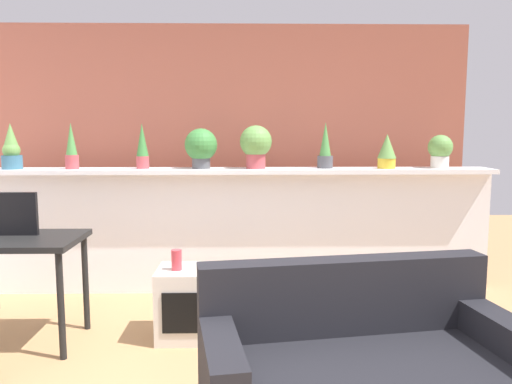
% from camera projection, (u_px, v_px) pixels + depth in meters
% --- Properties ---
extents(divider_wall, '(4.68, 0.16, 1.09)m').
position_uv_depth(divider_wall, '(231.00, 232.00, 4.60)').
color(divider_wall, white).
rests_on(divider_wall, ground).
extents(plant_shelf, '(4.68, 0.36, 0.04)m').
position_uv_depth(plant_shelf, '(230.00, 171.00, 4.49)').
color(plant_shelf, white).
rests_on(plant_shelf, divider_wall).
extents(brick_wall_behind, '(4.68, 0.10, 2.50)m').
position_uv_depth(brick_wall_behind, '(232.00, 152.00, 5.11)').
color(brick_wall_behind, '#9E5442').
rests_on(brick_wall_behind, ground).
extents(potted_plant_0, '(0.17, 0.17, 0.40)m').
position_uv_depth(potted_plant_0, '(11.00, 150.00, 4.41)').
color(potted_plant_0, '#386B84').
rests_on(potted_plant_0, plant_shelf).
extents(potted_plant_1, '(0.12, 0.12, 0.41)m').
position_uv_depth(potted_plant_1, '(71.00, 148.00, 4.42)').
color(potted_plant_1, '#B7474C').
rests_on(potted_plant_1, plant_shelf).
extents(potted_plant_2, '(0.11, 0.11, 0.40)m').
position_uv_depth(potted_plant_2, '(142.00, 146.00, 4.46)').
color(potted_plant_2, '#B7474C').
rests_on(potted_plant_2, plant_shelf).
extents(potted_plant_3, '(0.29, 0.29, 0.36)m').
position_uv_depth(potted_plant_3, '(201.00, 147.00, 4.47)').
color(potted_plant_3, '#4C4C51').
rests_on(potted_plant_3, plant_shelf).
extents(potted_plant_4, '(0.28, 0.28, 0.38)m').
position_uv_depth(potted_plant_4, '(256.00, 144.00, 4.47)').
color(potted_plant_4, '#B7474C').
rests_on(potted_plant_4, plant_shelf).
extents(potted_plant_5, '(0.14, 0.14, 0.41)m').
position_uv_depth(potted_plant_5, '(325.00, 148.00, 4.52)').
color(potted_plant_5, '#4C4C51').
rests_on(potted_plant_5, plant_shelf).
extents(potted_plant_6, '(0.17, 0.17, 0.31)m').
position_uv_depth(potted_plant_6, '(387.00, 151.00, 4.48)').
color(potted_plant_6, gold).
rests_on(potted_plant_6, plant_shelf).
extents(potted_plant_7, '(0.22, 0.22, 0.30)m').
position_uv_depth(potted_plant_7, '(440.00, 150.00, 4.53)').
color(potted_plant_7, silver).
rests_on(potted_plant_7, plant_shelf).
extents(tv_monitor, '(0.36, 0.04, 0.30)m').
position_uv_depth(tv_monitor, '(11.00, 214.00, 3.48)').
color(tv_monitor, black).
rests_on(tv_monitor, desk).
extents(side_cube_shelf, '(0.40, 0.41, 0.50)m').
position_uv_depth(side_cube_shelf, '(186.00, 303.00, 3.59)').
color(side_cube_shelf, silver).
rests_on(side_cube_shelf, ground).
extents(vase_on_shelf, '(0.07, 0.07, 0.14)m').
position_uv_depth(vase_on_shelf, '(177.00, 260.00, 3.52)').
color(vase_on_shelf, '#CC3D47').
rests_on(vase_on_shelf, side_cube_shelf).
extents(couch, '(1.66, 1.00, 0.80)m').
position_uv_depth(couch, '(361.00, 374.00, 2.48)').
color(couch, black).
rests_on(couch, ground).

